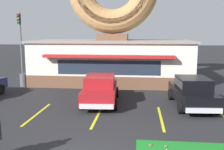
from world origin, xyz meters
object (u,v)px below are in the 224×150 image
at_px(golf_ball, 167,150).
at_px(traffic_light_pole, 20,35).
at_px(car_black, 192,91).
at_px(car_red, 100,88).
at_px(trash_bin, 24,80).

bearing_deg(golf_ball, traffic_light_pole, 128.13).
relative_size(golf_ball, car_black, 0.01).
relative_size(car_red, trash_bin, 4.77).
distance_m(golf_ball, car_red, 6.67).
bearing_deg(car_red, traffic_light_pole, 133.01).
height_order(car_black, trash_bin, car_black).
bearing_deg(trash_bin, golf_ball, -46.28).
xyz_separation_m(car_black, trash_bin, (-11.38, 4.23, -0.37)).
distance_m(trash_bin, traffic_light_pole, 7.09).
xyz_separation_m(golf_ball, car_black, (1.89, 5.70, 0.82)).
distance_m(car_black, trash_bin, 12.15).
distance_m(car_red, trash_bin, 7.58).
relative_size(car_red, traffic_light_pole, 0.80).
xyz_separation_m(car_red, traffic_light_pole, (-9.13, 9.79, 2.84)).
bearing_deg(traffic_light_pole, car_black, -35.04).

